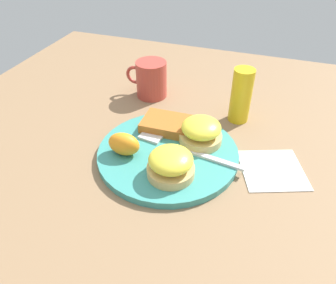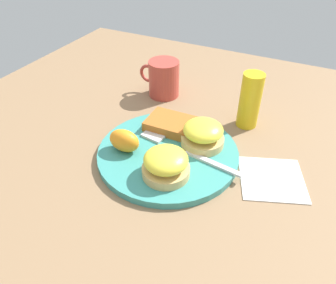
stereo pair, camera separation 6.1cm
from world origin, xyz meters
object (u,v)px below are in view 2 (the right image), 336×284
object	(u,v)px
sandwich_benedict_left	(166,164)
condiment_bottle	(250,101)
orange_wedge	(124,141)
sandwich_benedict_right	(203,134)
hashbrown_patty	(172,124)
fork	(183,149)
cup	(163,78)

from	to	relation	value
sandwich_benedict_left	condiment_bottle	distance (m)	0.25
orange_wedge	sandwich_benedict_right	bearing A→B (deg)	-146.74
hashbrown_patty	orange_wedge	xyz separation A→B (m)	(0.05, 0.10, 0.01)
sandwich_benedict_left	fork	xyz separation A→B (m)	(0.00, -0.07, -0.02)
sandwich_benedict_left	hashbrown_patty	world-z (taller)	sandwich_benedict_left
sandwich_benedict_right	fork	world-z (taller)	sandwich_benedict_right
hashbrown_patty	cup	bearing A→B (deg)	-57.02
sandwich_benedict_right	cup	distance (m)	0.23
sandwich_benedict_left	cup	xyz separation A→B (m)	(0.14, -0.27, 0.01)
sandwich_benedict_left	hashbrown_patty	distance (m)	0.14
sandwich_benedict_right	condiment_bottle	world-z (taller)	condiment_bottle
hashbrown_patty	orange_wedge	distance (m)	0.11
orange_wedge	condiment_bottle	size ratio (longest dim) A/B	0.50
cup	orange_wedge	bearing A→B (deg)	99.78
hashbrown_patty	fork	bearing A→B (deg)	131.53
sandwich_benedict_left	condiment_bottle	world-z (taller)	condiment_bottle
fork	cup	xyz separation A→B (m)	(0.14, -0.20, 0.03)
sandwich_benedict_right	cup	size ratio (longest dim) A/B	0.81
fork	cup	bearing A→B (deg)	-54.40
cup	fork	bearing A→B (deg)	125.60
sandwich_benedict_right	cup	world-z (taller)	cup
cup	condiment_bottle	size ratio (longest dim) A/B	0.86
condiment_bottle	hashbrown_patty	bearing A→B (deg)	38.37
hashbrown_patty	fork	world-z (taller)	hashbrown_patty
sandwich_benedict_left	orange_wedge	world-z (taller)	sandwich_benedict_left
hashbrown_patty	cup	xyz separation A→B (m)	(0.09, -0.14, 0.02)
orange_wedge	fork	bearing A→B (deg)	-154.08
sandwich_benedict_right	orange_wedge	distance (m)	0.15
hashbrown_patty	condiment_bottle	world-z (taller)	condiment_bottle
sandwich_benedict_right	orange_wedge	size ratio (longest dim) A/B	1.38
sandwich_benedict_left	sandwich_benedict_right	bearing A→B (deg)	-103.09
condiment_bottle	sandwich_benedict_right	bearing A→B (deg)	66.41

